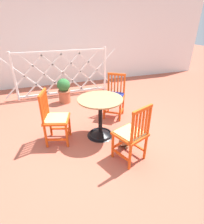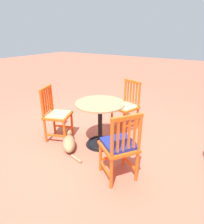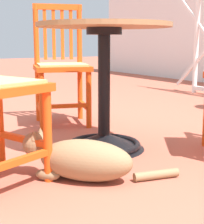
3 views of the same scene
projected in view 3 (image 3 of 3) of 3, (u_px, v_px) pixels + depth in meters
ground_plane at (77, 153)px, 2.10m from camera, size 24.00×24.00×0.00m
cafe_table at (104, 101)px, 2.13m from camera, size 0.76×0.76×0.73m
orange_chair_tucked_in at (61, 67)px, 2.78m from camera, size 0.50×0.50×0.91m
tabby_cat at (78, 159)px, 1.68m from camera, size 0.48×0.62×0.23m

